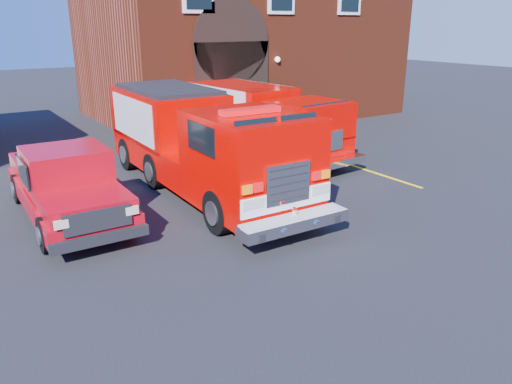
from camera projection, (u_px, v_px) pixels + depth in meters
ground at (229, 229)px, 12.10m from camera, size 100.00×100.00×0.00m
parking_stripe_near at (385, 176)px, 16.27m from camera, size 0.12×3.00×0.01m
parking_stripe_mid at (325, 157)px, 18.64m from camera, size 0.12×3.00×0.01m
parking_stripe_far at (278, 141)px, 21.01m from camera, size 0.12×3.00×0.01m
fire_station at (240, 32)px, 26.46m from camera, size 15.20×10.20×8.45m
fire_engine at (200, 142)px, 14.44m from camera, size 2.77×9.32×2.86m
pickup_truck at (66, 184)px, 12.57m from camera, size 2.13×5.77×1.88m
secondary_truck at (260, 119)px, 18.59m from camera, size 2.99×7.84×2.49m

